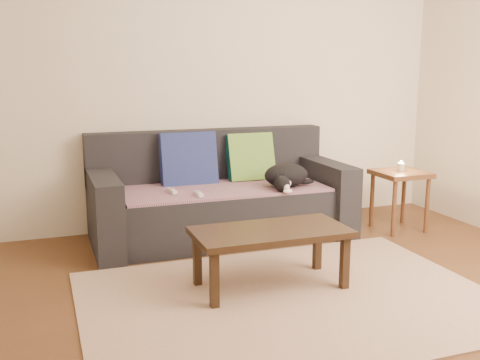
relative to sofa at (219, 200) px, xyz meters
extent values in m
plane|color=brown|center=(0.00, -1.57, -0.31)|extent=(4.50, 4.50, 0.00)
cube|color=beige|center=(0.00, 0.43, 0.99)|extent=(4.50, 0.04, 2.60)
cube|color=#232328|center=(0.00, -0.07, -0.10)|extent=(1.70, 0.78, 0.42)
cube|color=#232328|center=(0.00, 0.33, 0.34)|extent=(2.10, 0.18, 0.45)
cube|color=#232328|center=(-0.95, -0.07, -0.01)|extent=(0.20, 0.90, 0.60)
cube|color=#232328|center=(0.95, -0.07, -0.01)|extent=(0.20, 0.90, 0.60)
cube|color=#3D274A|center=(0.00, -0.09, 0.12)|extent=(1.66, 0.74, 0.02)
cube|color=navy|center=(-0.22, 0.17, 0.32)|extent=(0.47, 0.21, 0.49)
cube|color=#0A463A|center=(0.34, 0.17, 0.32)|extent=(0.41, 0.22, 0.42)
ellipsoid|color=black|center=(0.50, -0.25, 0.23)|extent=(0.44, 0.39, 0.19)
sphere|color=black|center=(0.39, -0.41, 0.20)|extent=(0.16, 0.16, 0.13)
sphere|color=white|center=(0.40, -0.46, 0.18)|extent=(0.07, 0.07, 0.05)
ellipsoid|color=black|center=(0.66, -0.28, 0.17)|extent=(0.15, 0.10, 0.04)
cube|color=white|center=(-0.44, -0.16, 0.15)|extent=(0.05, 0.15, 0.03)
cube|color=white|center=(-0.27, -0.33, 0.15)|extent=(0.04, 0.15, 0.03)
cube|color=brown|center=(1.54, -0.34, 0.19)|extent=(0.42, 0.42, 0.04)
cylinder|color=brown|center=(1.37, -0.51, -0.07)|extent=(0.04, 0.04, 0.48)
cylinder|color=brown|center=(1.70, -0.51, -0.07)|extent=(0.04, 0.04, 0.48)
cylinder|color=brown|center=(1.37, -0.18, -0.07)|extent=(0.04, 0.04, 0.48)
cylinder|color=brown|center=(1.70, -0.18, -0.07)|extent=(0.04, 0.04, 0.48)
cylinder|color=beige|center=(1.54, -0.34, 0.25)|extent=(0.06, 0.06, 0.07)
sphere|color=#FFBF59|center=(1.54, -0.34, 0.29)|extent=(0.02, 0.02, 0.02)
cube|color=tan|center=(0.00, -1.42, -0.30)|extent=(2.50, 1.80, 0.01)
cube|color=black|center=(-0.04, -1.20, 0.07)|extent=(0.99, 0.49, 0.04)
cube|color=black|center=(-0.47, -1.38, -0.13)|extent=(0.05, 0.05, 0.36)
cube|color=black|center=(0.40, -1.38, -0.13)|extent=(0.05, 0.05, 0.36)
cube|color=black|center=(-0.47, -1.01, -0.13)|extent=(0.05, 0.05, 0.36)
cube|color=black|center=(0.40, -1.01, -0.13)|extent=(0.05, 0.05, 0.36)
camera|label=1|loc=(-1.38, -4.35, 1.09)|focal=42.00mm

